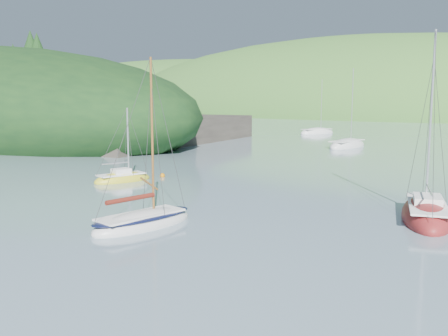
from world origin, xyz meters
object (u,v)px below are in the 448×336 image
Objects in this scene: sloop_red at (426,215)px; distant_sloop_c at (317,133)px; sailboat_yellow at (122,179)px; daysailer_white at (143,222)px; distant_sloop_a at (347,146)px.

sloop_red reaches higher than distant_sloop_c.
distant_sloop_c is (-11.80, 54.73, 0.02)m from sailboat_yellow.
sailboat_yellow is at bearing -57.90° from distant_sloop_c.
sloop_red is at bearing 48.96° from daysailer_white.
sloop_red is at bearing -55.65° from distant_sloop_a.
daysailer_white is at bearing -156.27° from sloop_red.
sailboat_yellow is (-22.31, -1.99, -0.05)m from sloop_red.
sloop_red is 22.40m from sailboat_yellow.
sailboat_yellow is 0.60× the size of distant_sloop_c.
sloop_red reaches higher than sailboat_yellow.
distant_sloop_c is at bearing 102.93° from sloop_red.
sloop_red is (10.89, 10.40, 0.00)m from daysailer_white.
sloop_red is 1.75× the size of sailboat_yellow.
distant_sloop_a is (-8.78, 43.87, -0.02)m from daysailer_white.
sloop_red is 1.04× the size of distant_sloop_c.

